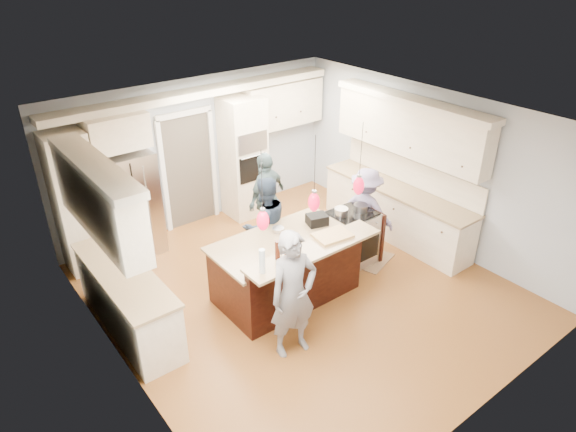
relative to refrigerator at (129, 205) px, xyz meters
name	(u,v)px	position (x,y,z in m)	size (l,w,h in m)	color
ground_plane	(302,290)	(1.55, -2.64, -0.90)	(6.00, 6.00, 0.00)	#A0662B
room_shell	(304,183)	(1.55, -2.64, 0.92)	(5.54, 6.04, 2.72)	#B2BCC6
refrigerator	(129,205)	(0.00, 0.00, 0.00)	(0.90, 0.70, 1.80)	#B7B7BC
oven_column	(244,158)	(2.30, 0.03, 0.25)	(0.72, 0.69, 2.30)	#FFEECE
back_upper_cabinets	(165,148)	(0.80, 0.12, 0.77)	(5.30, 0.61, 2.54)	#FFEECE
right_counter_run	(401,181)	(3.99, -2.34, 0.16)	(0.64, 3.10, 2.51)	#FFEECE
left_cabinets	(117,265)	(-0.89, -1.84, 0.16)	(0.64, 2.30, 2.51)	#FFEECE
kitchen_island	(286,267)	(1.30, -2.57, -0.41)	(2.10, 1.46, 1.12)	black
island_range	(351,237)	(2.71, -2.49, -0.44)	(0.82, 0.71, 0.92)	#B7B7BC
pendant_lights	(314,202)	(1.30, -3.15, 0.90)	(1.75, 0.15, 1.03)	black
person_bar_end	(293,295)	(0.65, -3.55, -0.02)	(0.64, 0.42, 1.76)	slate
person_far_left	(265,225)	(1.48, -1.79, -0.10)	(0.78, 0.60, 1.60)	#293950
person_far_right	(267,197)	(2.06, -1.04, -0.08)	(0.96, 0.40, 1.64)	#496266
person_range_side	(365,210)	(3.15, -2.35, -0.15)	(0.97, 0.56, 1.50)	gray
floor_rug	(357,254)	(2.93, -2.44, -0.89)	(0.73, 1.07, 0.01)	#997653
water_bottle	(262,261)	(0.43, -3.22, 0.39)	(0.08, 0.08, 0.33)	silver
beer_bottle_a	(278,250)	(0.76, -3.09, 0.35)	(0.07, 0.07, 0.27)	#40170B
beer_bottle_b	(290,252)	(0.88, -3.19, 0.33)	(0.06, 0.06, 0.23)	#40170B
beer_bottle_c	(287,253)	(0.83, -3.19, 0.34)	(0.06, 0.06, 0.23)	#40170B
drink_can	(295,253)	(0.96, -3.20, 0.29)	(0.07, 0.07, 0.13)	#B7B7BC
cutting_board	(333,236)	(1.70, -3.11, 0.24)	(0.51, 0.36, 0.04)	tan
pot_large	(341,212)	(2.48, -2.45, 0.08)	(0.22, 0.22, 0.13)	#B7B7BC
pot_small	(361,208)	(2.84, -2.53, 0.08)	(0.23, 0.23, 0.11)	#B7B7BC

